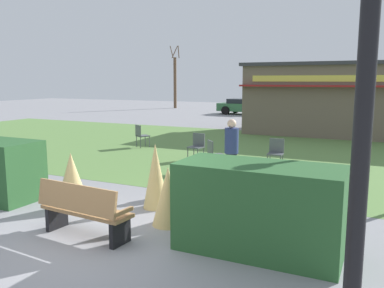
{
  "coord_description": "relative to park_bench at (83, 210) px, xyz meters",
  "views": [
    {
      "loc": [
        4.27,
        -4.79,
        2.63
      ],
      "look_at": [
        -0.07,
        4.24,
        1.04
      ],
      "focal_mm": 37.92,
      "sensor_mm": 36.0,
      "label": 1
    }
  ],
  "objects": [
    {
      "name": "ground_plane",
      "position": [
        0.18,
        -0.28,
        -0.48
      ],
      "size": [
        80.0,
        80.0,
        0.0
      ],
      "primitive_type": "plane",
      "color": "gray"
    },
    {
      "name": "lawn_patch",
      "position": [
        0.18,
        9.18,
        -0.48
      ],
      "size": [
        36.0,
        12.0,
        0.01
      ],
      "primitive_type": "cube",
      "color": "#5B8442",
      "rests_on": "ground_plane"
    },
    {
      "name": "park_bench",
      "position": [
        0.0,
        0.0,
        0.0
      ],
      "size": [
        1.74,
        0.66,
        0.95
      ],
      "color": "#9E7547",
      "rests_on": "ground_plane"
    },
    {
      "name": "hedge_right",
      "position": [
        2.79,
        0.75,
        0.2
      ],
      "size": [
        2.49,
        1.1,
        1.37
      ],
      "primitive_type": "cube",
      "color": "#28562B",
      "rests_on": "ground_plane"
    },
    {
      "name": "ornamental_grass_behind_left",
      "position": [
        -1.25,
        1.12,
        0.11
      ],
      "size": [
        0.71,
        0.71,
        1.17
      ],
      "primitive_type": "cone",
      "color": "tan",
      "rests_on": "ground_plane"
    },
    {
      "name": "ornamental_grass_behind_right",
      "position": [
        0.25,
        1.93,
        0.2
      ],
      "size": [
        0.53,
        0.53,
        1.36
      ],
      "primitive_type": "cone",
      "color": "tan",
      "rests_on": "ground_plane"
    },
    {
      "name": "ornamental_grass_behind_center",
      "position": [
        1.68,
        1.62,
        0.11
      ],
      "size": [
        0.77,
        0.77,
        1.18
      ],
      "primitive_type": "cone",
      "color": "tan",
      "rests_on": "ground_plane"
    },
    {
      "name": "ornamental_grass_behind_far",
      "position": [
        0.98,
        1.15,
        0.06
      ],
      "size": [
        0.59,
        0.59,
        1.08
      ],
      "primitive_type": "cone",
      "color": "tan",
      "rests_on": "ground_plane"
    },
    {
      "name": "lamppost_near",
      "position": [
        4.32,
        -2.28,
        2.09
      ],
      "size": [
        0.36,
        0.36,
        4.07
      ],
      "color": "black",
      "rests_on": "ground_plane"
    },
    {
      "name": "trash_bin",
      "position": [
        -3.4,
        1.19,
        -0.1
      ],
      "size": [
        0.52,
        0.52,
        0.76
      ],
      "primitive_type": "cylinder",
      "color": "#2D4233",
      "rests_on": "ground_plane"
    },
    {
      "name": "food_kiosk",
      "position": [
        3.2,
        15.81,
        1.25
      ],
      "size": [
        10.52,
        4.56,
        3.44
      ],
      "color": "#6B5B4C",
      "rests_on": "ground_plane"
    },
    {
      "name": "cafe_chair_west",
      "position": [
        -1.09,
        6.86,
        0.05
      ],
      "size": [
        0.49,
        0.49,
        0.89
      ],
      "color": "#4C5156",
      "rests_on": "ground_plane"
    },
    {
      "name": "cafe_chair_east",
      "position": [
        1.55,
        6.77,
        0.05
      ],
      "size": [
        0.47,
        0.47,
        0.89
      ],
      "color": "#4C5156",
      "rests_on": "ground_plane"
    },
    {
      "name": "cafe_chair_center",
      "position": [
        -0.01,
        5.69,
        0.05
      ],
      "size": [
        0.62,
        0.62,
        0.89
      ],
      "color": "#4C5156",
      "rests_on": "ground_plane"
    },
    {
      "name": "cafe_chair_north",
      "position": [
        -4.19,
        8.27,
        0.05
      ],
      "size": [
        0.61,
        0.61,
        0.89
      ],
      "color": "#4C5156",
      "rests_on": "ground_plane"
    },
    {
      "name": "person_strolling",
      "position": [
        1.09,
        4.17,
        0.38
      ],
      "size": [
        0.34,
        0.34,
        1.69
      ],
      "rotation": [
        0.0,
        0.0,
        5.76
      ],
      "color": "#23232D",
      "rests_on": "ground_plane"
    },
    {
      "name": "parked_car_west_slot",
      "position": [
        -5.34,
        24.83,
        0.16
      ],
      "size": [
        4.34,
        2.33,
        1.2
      ],
      "color": "#2D6638",
      "rests_on": "ground_plane"
    },
    {
      "name": "parked_car_center_slot",
      "position": [
        0.11,
        24.82,
        0.16
      ],
      "size": [
        4.29,
        2.22,
        1.2
      ],
      "color": "maroon",
      "rests_on": "ground_plane"
    },
    {
      "name": "tree_right_bg",
      "position": [
        -13.61,
        28.85,
        2.04
      ],
      "size": [
        0.91,
        0.96,
        5.76
      ],
      "color": "brown",
      "rests_on": "ground_plane"
    }
  ]
}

